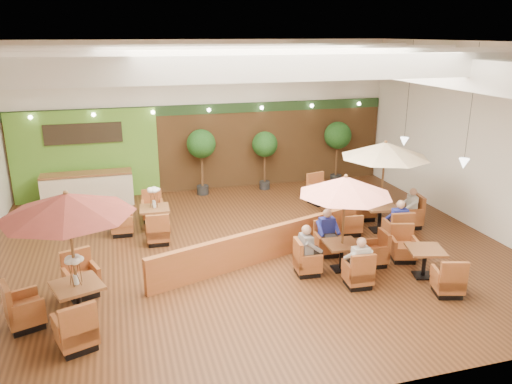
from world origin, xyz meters
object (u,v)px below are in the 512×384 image
object	(u,v)px
topiary_0	(201,146)
topiary_1	(265,147)
diner_3	(399,218)
diner_4	(411,204)
service_counter	(88,190)
diner_0	(359,257)
table_5	(332,202)
topiary_2	(338,138)
table_1	(344,205)
diner_2	(308,245)
diner_1	(327,228)
table_2	(383,171)
table_3	(146,218)
table_4	(424,263)
table_0	(66,230)
booth_divider	(262,245)

from	to	relation	value
topiary_0	topiary_1	bearing A→B (deg)	0.00
diner_3	diner_4	xyz separation A→B (m)	(1.02, 1.02, -0.02)
service_counter	diner_0	size ratio (longest dim) A/B	3.72
table_5	topiary_2	size ratio (longest dim) A/B	1.21
topiary_0	diner_0	distance (m)	8.37
topiary_0	diner_3	distance (m)	7.59
table_1	diner_0	bearing A→B (deg)	-86.23
diner_2	diner_4	distance (m)	4.64
topiary_0	diner_4	size ratio (longest dim) A/B	3.05
table_5	diner_1	bearing A→B (deg)	-131.04
table_2	table_3	xyz separation A→B (m)	(-6.76, 1.80, -1.43)
table_2	table_4	xyz separation A→B (m)	(-0.43, -2.97, -1.53)
table_3	diner_0	world-z (taller)	table_3
service_counter	table_0	xyz separation A→B (m)	(-0.01, -7.50, 1.43)
table_1	topiary_0	xyz separation A→B (m)	(-2.28, 7.07, 0.09)
table_4	diner_1	xyz separation A→B (m)	(-1.79, 1.81, 0.41)
booth_divider	diner_4	bearing A→B (deg)	-6.90
diner_1	diner_3	size ratio (longest dim) A/B	0.96
diner_4	diner_3	bearing A→B (deg)	148.70
diner_1	topiary_2	bearing A→B (deg)	-115.59
table_2	diner_1	distance (m)	2.74
topiary_2	diner_4	distance (m)	5.11
booth_divider	diner_4	world-z (taller)	diner_4
table_2	topiary_2	bearing A→B (deg)	87.87
booth_divider	topiary_2	world-z (taller)	topiary_2
diner_2	table_3	bearing A→B (deg)	-138.91
topiary_2	diner_3	xyz separation A→B (m)	(-0.85, -6.02, -1.04)
table_0	diner_1	bearing A→B (deg)	-5.57
diner_2	diner_4	world-z (taller)	diner_2
booth_divider	table_3	xyz separation A→B (m)	(-2.76, 2.84, 0.00)
service_counter	topiary_1	bearing A→B (deg)	1.79
table_5	table_2	bearing A→B (deg)	-81.21
service_counter	table_3	bearing A→B (deg)	-59.70
topiary_1	table_3	bearing A→B (deg)	-145.48
diner_4	topiary_2	bearing A→B (deg)	15.64
service_counter	diner_2	distance (m)	8.73
table_4	diner_2	distance (m)	2.88
topiary_0	diner_3	world-z (taller)	topiary_0
table_4	diner_3	distance (m)	2.04
table_1	table_3	distance (m)	6.10
booth_divider	table_3	distance (m)	3.96
topiary_0	diner_2	bearing A→B (deg)	-79.05
table_5	diner_0	bearing A→B (deg)	-121.55
diner_1	table_2	bearing A→B (deg)	-151.54
topiary_1	booth_divider	bearing A→B (deg)	-107.43
table_3	topiary_1	bearing A→B (deg)	37.53
table_5	diner_3	xyz separation A→B (m)	(0.76, -2.79, 0.38)
table_0	diner_4	world-z (taller)	table_0
table_1	topiary_1	distance (m)	7.07
booth_divider	table_0	xyz separation A→B (m)	(-4.52, -1.66, 1.56)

